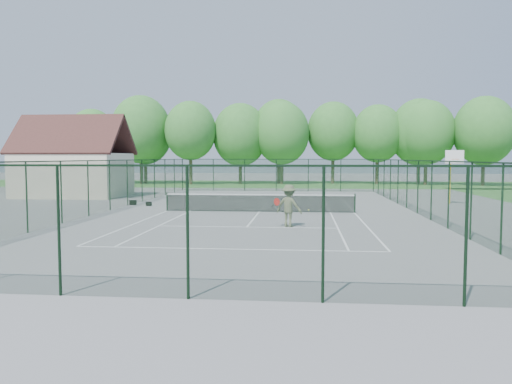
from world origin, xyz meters
TOP-DOWN VIEW (x-y plane):
  - ground at (0.00, 0.00)m, footprint 140.00×140.00m
  - grass_far at (0.00, 30.00)m, footprint 80.00×16.00m
  - court_lines at (0.00, 0.00)m, footprint 11.05×23.85m
  - tennis_net at (0.00, 0.00)m, footprint 11.08×0.08m
  - fence_enclosure at (0.00, 0.00)m, footprint 18.05×36.05m
  - utility_building at (-16.00, 10.00)m, footprint 8.60×6.27m
  - tree_line_far at (0.00, 30.00)m, footprint 39.40×6.40m
  - basketball_goal at (12.53, 5.83)m, footprint 1.20×1.43m
  - sports_bag_a at (-8.78, 3.40)m, footprint 0.45×0.35m
  - sports_bag_b at (-7.52, 2.85)m, footprint 0.36×0.24m
  - tennis_player at (1.91, -6.09)m, footprint 1.81×1.15m

SIDE VIEW (x-z plane):
  - ground at x=0.00m, z-range 0.00..0.00m
  - court_lines at x=0.00m, z-range 0.00..0.01m
  - grass_far at x=0.00m, z-range 0.00..0.01m
  - sports_bag_b at x=-7.52m, z-range 0.00..0.27m
  - sports_bag_a at x=-8.78m, z-range 0.00..0.32m
  - tennis_net at x=0.00m, z-range 0.03..1.13m
  - tennis_player at x=1.91m, z-range 0.00..1.93m
  - fence_enclosure at x=0.00m, z-range 0.05..3.07m
  - basketball_goal at x=12.53m, z-range 0.74..4.39m
  - utility_building at x=-16.00m, z-range -0.20..6.44m
  - tree_line_far at x=0.00m, z-range 1.14..10.84m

